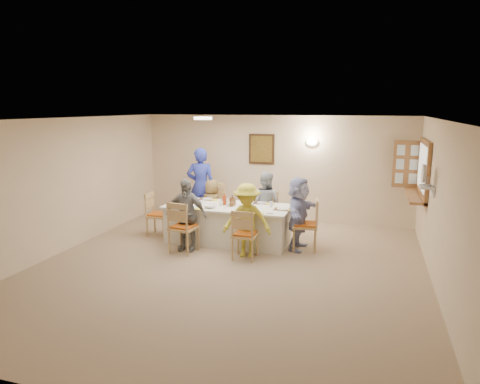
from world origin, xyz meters
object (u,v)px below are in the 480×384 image
(chair_right_end, at_px, (305,224))
(diner_front_left, at_px, (186,215))
(chair_front_right, at_px, (245,234))
(chair_left_end, at_px, (158,214))
(serving_hatch, at_px, (424,170))
(caregiver, at_px, (201,186))
(chair_back_left, at_px, (214,207))
(condiment_ketchup, at_px, (224,199))
(chair_back_right, at_px, (266,214))
(dining_table, at_px, (228,224))
(desk_fan, at_px, (426,178))
(diner_front_right, at_px, (247,220))
(diner_back_right, at_px, (265,204))
(diner_right_end, at_px, (298,213))
(chair_front_left, at_px, (184,226))
(diner_back_left, at_px, (212,205))

(chair_right_end, bearing_deg, diner_front_left, -80.53)
(chair_front_right, height_order, chair_left_end, same)
(serving_hatch, height_order, caregiver, serving_hatch)
(serving_hatch, relative_size, chair_back_left, 1.45)
(condiment_ketchup, bearing_deg, chair_back_right, 48.46)
(dining_table, distance_m, chair_right_end, 1.55)
(desk_fan, height_order, chair_left_end, desk_fan)
(diner_front_right, bearing_deg, chair_left_end, 154.08)
(serving_hatch, height_order, diner_back_right, serving_hatch)
(desk_fan, height_order, chair_back_right, desk_fan)
(chair_front_right, distance_m, diner_front_right, 0.25)
(caregiver, bearing_deg, serving_hatch, 164.26)
(chair_left_end, xyz_separation_m, diner_right_end, (2.97, 0.00, 0.24))
(diner_back_right, relative_size, diner_right_end, 0.97)
(chair_back_left, xyz_separation_m, chair_left_end, (-0.95, -0.80, -0.05))
(serving_hatch, relative_size, chair_back_right, 1.67)
(chair_back_left, bearing_deg, diner_front_left, -99.83)
(diner_front_left, distance_m, caregiver, 1.89)
(serving_hatch, distance_m, diner_right_end, 2.58)
(chair_back_left, xyz_separation_m, diner_front_left, (0.00, -1.48, 0.18))
(desk_fan, bearing_deg, chair_front_left, -173.75)
(chair_right_end, bearing_deg, diner_back_left, -115.64)
(serving_hatch, relative_size, dining_table, 0.60)
(chair_back_right, xyz_separation_m, diner_front_right, (0.00, -1.48, 0.23))
(chair_left_end, xyz_separation_m, diner_front_left, (0.95, -0.68, 0.23))
(diner_back_right, bearing_deg, chair_back_right, -79.85)
(diner_front_right, bearing_deg, diner_right_end, 31.30)
(serving_hatch, height_order, chair_front_right, serving_hatch)
(chair_back_right, bearing_deg, diner_back_left, -166.03)
(diner_back_left, xyz_separation_m, diner_back_right, (1.20, 0.00, 0.11))
(chair_front_left, relative_size, diner_front_left, 0.72)
(chair_back_left, height_order, chair_left_end, chair_back_left)
(diner_back_left, bearing_deg, chair_front_right, 135.53)
(chair_back_right, bearing_deg, desk_fan, -12.93)
(diner_back_left, bearing_deg, dining_table, 137.92)
(desk_fan, xyz_separation_m, chair_back_left, (-4.15, 1.15, -1.03))
(dining_table, xyz_separation_m, chair_back_left, (-0.60, 0.80, 0.14))
(chair_front_left, xyz_separation_m, chair_front_right, (1.20, 0.00, -0.03))
(dining_table, xyz_separation_m, diner_front_right, (0.60, -0.68, 0.30))
(dining_table, distance_m, diner_back_right, 0.96)
(desk_fan, relative_size, chair_front_left, 0.30)
(chair_right_end, distance_m, diner_front_left, 2.26)
(chair_right_end, bearing_deg, desk_fan, 72.15)
(chair_left_end, distance_m, diner_back_left, 1.17)
(dining_table, distance_m, diner_right_end, 1.46)
(chair_back_left, relative_size, caregiver, 0.58)
(chair_front_right, distance_m, diner_front_left, 1.23)
(serving_hatch, bearing_deg, diner_back_left, -175.64)
(diner_front_left, bearing_deg, diner_front_right, -0.70)
(diner_back_left, distance_m, diner_front_right, 1.82)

